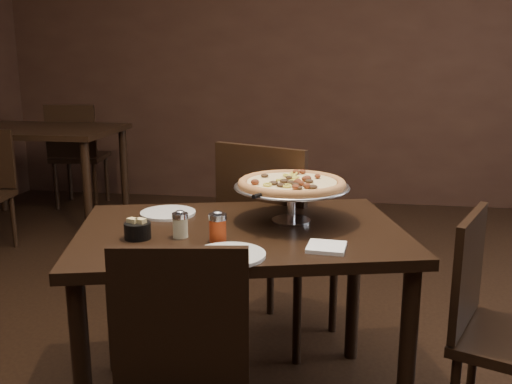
# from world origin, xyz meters

# --- Properties ---
(room) EXTENTS (6.04, 7.04, 2.84)m
(room) POSITION_xyz_m (0.06, 0.03, 1.40)
(room) COLOR black
(room) RESTS_ON ground
(dining_table) EXTENTS (1.37, 1.09, 0.76)m
(dining_table) POSITION_xyz_m (-0.08, 0.05, 0.66)
(dining_table) COLOR black
(dining_table) RESTS_ON ground
(background_table) EXTENTS (1.31, 0.88, 0.82)m
(background_table) POSITION_xyz_m (-2.20, 2.34, 0.71)
(background_table) COLOR black
(background_table) RESTS_ON ground
(pizza_stand) EXTENTS (0.45, 0.45, 0.19)m
(pizza_stand) POSITION_xyz_m (0.10, 0.17, 0.91)
(pizza_stand) COLOR #B4B4BB
(pizza_stand) RESTS_ON dining_table
(parmesan_shaker) EXTENTS (0.06, 0.06, 0.10)m
(parmesan_shaker) POSITION_xyz_m (-0.27, -0.09, 0.80)
(parmesan_shaker) COLOR beige
(parmesan_shaker) RESTS_ON dining_table
(pepper_flake_shaker) EXTENTS (0.06, 0.06, 0.11)m
(pepper_flake_shaker) POSITION_xyz_m (-0.13, -0.12, 0.81)
(pepper_flake_shaker) COLOR #9A2B0E
(pepper_flake_shaker) RESTS_ON dining_table
(packet_caddy) EXTENTS (0.09, 0.09, 0.07)m
(packet_caddy) POSITION_xyz_m (-0.42, -0.13, 0.79)
(packet_caddy) COLOR black
(packet_caddy) RESTS_ON dining_table
(napkin_stack) EXTENTS (0.14, 0.14, 0.01)m
(napkin_stack) POSITION_xyz_m (0.25, -0.14, 0.76)
(napkin_stack) COLOR white
(napkin_stack) RESTS_ON dining_table
(plate_left) EXTENTS (0.23, 0.23, 0.01)m
(plate_left) POSITION_xyz_m (-0.41, 0.19, 0.76)
(plate_left) COLOR silver
(plate_left) RESTS_ON dining_table
(plate_near) EXTENTS (0.24, 0.24, 0.01)m
(plate_near) POSITION_xyz_m (-0.06, -0.27, 0.76)
(plate_near) COLOR silver
(plate_near) RESTS_ON dining_table
(serving_spatula) EXTENTS (0.13, 0.13, 0.02)m
(serving_spatula) POSITION_xyz_m (0.01, -0.01, 0.90)
(serving_spatula) COLOR #B4B4BB
(serving_spatula) RESTS_ON pizza_stand
(chair_far) EXTENTS (0.62, 0.62, 1.00)m
(chair_far) POSITION_xyz_m (-0.01, 0.60, 0.55)
(chair_far) COLOR black
(chair_far) RESTS_ON ground
(chair_side) EXTENTS (0.52, 0.52, 0.85)m
(chair_side) POSITION_xyz_m (0.85, -0.01, 0.47)
(chair_side) COLOR black
(chair_side) RESTS_ON ground
(bg_chair_far) EXTENTS (0.50, 0.50, 0.97)m
(bg_chair_far) POSITION_xyz_m (-2.15, 2.93, 0.53)
(bg_chair_far) COLOR black
(bg_chair_far) RESTS_ON ground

